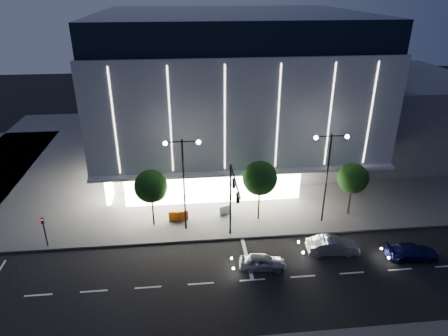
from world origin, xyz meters
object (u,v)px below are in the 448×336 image
Objects in this scene: tree_left at (151,188)px; barrier_d at (225,210)px; ped_signal_far at (44,229)px; car_lead at (262,262)px; street_lamp_east at (328,166)px; street_lamp_west at (183,172)px; barrier_a at (182,216)px; barrier_c at (175,216)px; car_second at (332,246)px; traffic_mast at (233,194)px; tree_right at (353,180)px; tree_mid at (260,180)px; car_third at (412,252)px.

tree_left is 5.20× the size of barrier_d.
ped_signal_far reaches higher than car_lead.
street_lamp_east is 16.12m from tree_left.
street_lamp_west is 5.50m from barrier_a.
car_lead is 3.35× the size of barrier_c.
street_lamp_west is 2.07× the size of car_second.
traffic_mast is 1.28× the size of tree_right.
tree_mid reaches higher than barrier_a.
tree_mid is 5.59× the size of barrier_c.
tree_right is at bearing -21.19° from barrier_d.
car_lead is 6.45m from car_second.
ped_signal_far is 2.73× the size of barrier_a.
car_third is at bearing -83.61° from car_lead.
street_lamp_east is at bearing -5.43° from car_second.
street_lamp_east reaches higher than car_lead.
street_lamp_east is 10.80m from barrier_d.
tree_left is at bearing 75.03° from car_third.
tree_right is 5.01× the size of barrier_d.
tree_mid is (19.03, 2.52, 2.45)m from ped_signal_far.
barrier_a is (-0.30, 1.41, -5.31)m from street_lamp_west.
tree_mid reaches higher than car_lead.
ped_signal_far is at bearing 81.70° from car_lead.
traffic_mast is 6.43× the size of barrier_d.
tree_left reaches higher than barrier_c.
traffic_mast is 1.65× the size of car_third.
car_third is 3.88× the size of barrier_a.
car_third is at bearing -13.44° from traffic_mast.
tree_mid reaches higher than tree_right.
ped_signal_far is at bearing 175.85° from traffic_mast.
street_lamp_west reaches higher than car_lead.
barrier_a is (-6.30, 7.59, 0.02)m from car_lead.
traffic_mast is at bearing 35.88° from car_lead.
street_lamp_east is 3.81m from tree_right.
street_lamp_east is at bearing 0.00° from street_lamp_west.
car_third is (18.66, -6.16, -5.34)m from street_lamp_west.
car_second is (-3.73, -5.79, -3.17)m from tree_right.
street_lamp_east reaches higher than car_third.
barrier_c is (1.93, 0.42, -3.38)m from tree_left.
tree_mid is 5.59× the size of barrier_d.
barrier_d is (-12.20, 1.06, -3.23)m from tree_right.
car_third is at bearing -45.30° from barrier_d.
traffic_mast reaches higher than car_second.
street_lamp_west is at bearing -171.74° from tree_mid.
tree_right is 1.29× the size of car_third.
barrier_a is at bearing 1.24° from barrier_c.
barrier_c is 1.00× the size of barrier_d.
car_third is at bearing -38.07° from barrier_a.
car_second is at bearing -98.44° from street_lamp_east.
street_lamp_west is 14.19m from car_second.
barrier_d is (-8.46, 6.86, -0.07)m from car_second.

